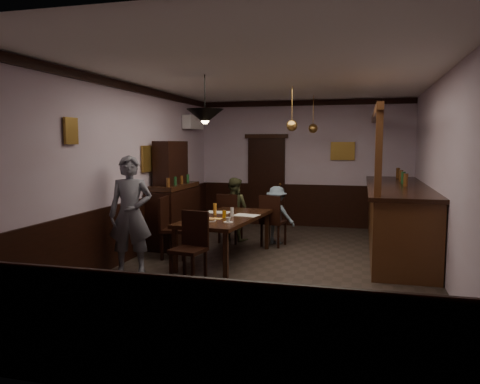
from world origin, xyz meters
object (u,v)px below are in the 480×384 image
(chair_far_left, at_px, (229,216))
(sideboard, at_px, (173,203))
(chair_side, at_px, (171,225))
(soda_can, at_px, (224,214))
(person_seated_left, at_px, (234,209))
(coffee_cup, at_px, (228,220))
(dining_table, at_px, (226,220))
(chair_near, at_px, (191,243))
(pendant_iron, at_px, (205,117))
(person_seated_right, at_px, (277,215))
(chair_far_right, at_px, (272,218))
(pendant_brass_far, at_px, (313,129))
(pendant_brass_mid, at_px, (292,126))
(person_standing, at_px, (131,215))
(bar_counter, at_px, (397,216))

(chair_far_left, height_order, sideboard, sideboard)
(chair_side, distance_m, soda_can, 1.00)
(person_seated_left, relative_size, coffee_cup, 16.13)
(dining_table, distance_m, coffee_cup, 0.65)
(chair_near, distance_m, pendant_iron, 1.90)
(dining_table, relative_size, person_seated_right, 2.01)
(chair_far_left, relative_size, chair_side, 0.93)
(chair_far_right, height_order, pendant_brass_far, pendant_brass_far)
(coffee_cup, height_order, sideboard, sideboard)
(chair_far_left, xyz_separation_m, chair_far_right, (0.88, -0.09, 0.00))
(sideboard, xyz_separation_m, pendant_brass_mid, (2.31, 0.03, 1.49))
(chair_side, xyz_separation_m, person_standing, (-0.22, -1.02, 0.32))
(chair_far_right, bearing_deg, sideboard, 20.76)
(person_seated_right, xyz_separation_m, pendant_brass_far, (0.56, 1.21, 1.73))
(person_standing, relative_size, sideboard, 0.89)
(dining_table, xyz_separation_m, bar_counter, (2.86, 1.50, -0.04))
(chair_side, relative_size, sideboard, 0.53)
(bar_counter, bearing_deg, coffee_cup, -141.44)
(chair_far_right, xyz_separation_m, sideboard, (-1.91, -0.29, 0.26))
(soda_can, distance_m, bar_counter, 3.29)
(chair_far_right, distance_m, pendant_brass_mid, 1.82)
(pendant_iron, distance_m, pendant_brass_mid, 2.05)
(chair_near, bearing_deg, chair_far_left, 104.69)
(person_standing, bearing_deg, chair_far_left, 55.41)
(soda_can, relative_size, pendant_iron, 0.17)
(bar_counter, bearing_deg, dining_table, -152.27)
(chair_far_left, xyz_separation_m, chair_near, (0.19, -2.62, 0.01))
(chair_far_right, relative_size, person_seated_right, 0.87)
(chair_far_right, xyz_separation_m, pendant_iron, (-0.65, -2.01, 1.84))
(sideboard, xyz_separation_m, bar_counter, (4.20, 0.57, -0.16))
(sideboard, bearing_deg, pendant_brass_mid, 0.71)
(chair_near, bearing_deg, pendant_brass_mid, 74.77)
(chair_far_right, bearing_deg, soda_can, 80.05)
(dining_table, relative_size, chair_near, 2.27)
(person_seated_left, xyz_separation_m, coffee_cup, (0.51, -2.19, 0.15))
(coffee_cup, bearing_deg, person_standing, -153.11)
(pendant_iron, relative_size, pendant_brass_mid, 0.90)
(person_seated_left, bearing_deg, pendant_brass_mid, 172.65)
(coffee_cup, height_order, bar_counter, bar_counter)
(chair_near, height_order, pendant_brass_far, pendant_brass_far)
(coffee_cup, bearing_deg, dining_table, 116.07)
(chair_near, relative_size, pendant_iron, 1.39)
(dining_table, bearing_deg, chair_near, -95.57)
(chair_far_left, xyz_separation_m, coffee_cup, (0.54, -1.91, 0.26))
(person_standing, distance_m, bar_counter, 4.83)
(person_seated_left, distance_m, coffee_cup, 2.25)
(dining_table, distance_m, person_seated_left, 1.61)
(chair_near, relative_size, bar_counter, 0.22)
(pendant_brass_far, bearing_deg, person_seated_left, -142.62)
(chair_far_right, xyz_separation_m, pendant_brass_far, (0.60, 1.49, 1.75))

